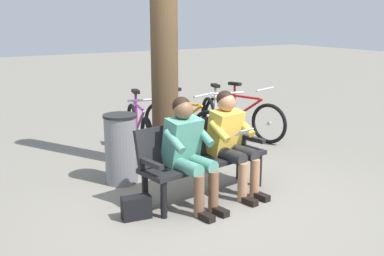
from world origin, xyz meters
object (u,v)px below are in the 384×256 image
object	(u,v)px
handbag	(136,207)
bicycle_purple	(219,121)
bench	(201,153)
bicycle_green	(243,117)
litter_bin	(121,149)
bicycle_red	(139,129)
tree_trunk	(164,27)
bicycle_silver	(183,125)
person_companion	(188,148)
person_reading	(231,138)

from	to	relation	value
handbag	bicycle_purple	size ratio (longest dim) A/B	0.18
bicycle_purple	bench	bearing A→B (deg)	-25.85
handbag	bicycle_green	world-z (taller)	bicycle_green
litter_bin	bicycle_red	world-z (taller)	bicycle_red
tree_trunk	bicycle_red	xyz separation A→B (m)	(-0.03, -0.91, -1.54)
bicycle_green	bicycle_silver	bearing A→B (deg)	-109.88
person_companion	bicycle_purple	xyz separation A→B (m)	(-1.76, -1.99, -0.30)
bench	bicycle_green	xyz separation A→B (m)	(-1.96, -1.78, -0.15)
person_companion	handbag	xyz separation A→B (m)	(0.63, 0.01, -0.54)
bicycle_silver	person_companion	bearing A→B (deg)	-48.59
tree_trunk	person_companion	bearing A→B (deg)	73.17
handbag	bicycle_green	distance (m)	3.52
tree_trunk	bicycle_silver	xyz separation A→B (m)	(-0.75, -0.82, -1.54)
bench	bicycle_silver	xyz separation A→B (m)	(-0.82, -1.83, -0.15)
person_companion	litter_bin	size ratio (longest dim) A/B	1.38
tree_trunk	bicycle_red	world-z (taller)	tree_trunk
person_reading	bicycle_purple	size ratio (longest dim) A/B	0.73
litter_bin	bicycle_purple	size ratio (longest dim) A/B	0.53
person_reading	bicycle_green	world-z (taller)	person_reading
litter_bin	bicycle_red	size ratio (longest dim) A/B	0.52
bench	person_reading	bearing A→B (deg)	152.60
tree_trunk	person_reading	bearing A→B (deg)	103.19
bicycle_silver	bicycle_red	world-z (taller)	same
bicycle_green	person_reading	bearing A→B (deg)	-58.25
person_reading	handbag	xyz separation A→B (m)	(1.26, 0.11, -0.54)
bench	tree_trunk	size ratio (longest dim) A/B	0.44
litter_bin	bicycle_purple	xyz separation A→B (m)	(-2.10, -0.94, -0.08)
bicycle_green	bicycle_purple	size ratio (longest dim) A/B	0.98
handbag	bicycle_green	bearing A→B (deg)	-145.13
bicycle_purple	handbag	bearing A→B (deg)	-36.41
bench	bicycle_silver	world-z (taller)	bicycle_silver
bicycle_purple	bicycle_silver	world-z (taller)	same
person_companion	handbag	bearing A→B (deg)	-7.58
person_companion	bicycle_red	world-z (taller)	person_companion
person_reading	bicycle_red	world-z (taller)	person_reading
person_companion	bicycle_green	bearing A→B (deg)	-147.16
bicycle_red	bicycle_green	bearing A→B (deg)	98.07
tree_trunk	bicycle_green	distance (m)	2.55
litter_bin	bench	bearing A→B (deg)	126.81
handbag	litter_bin	distance (m)	1.15
tree_trunk	bicycle_green	size ratio (longest dim) A/B	2.35
person_companion	bicycle_purple	size ratio (longest dim) A/B	0.73
bicycle_purple	bicycle_silver	distance (m)	0.65
handbag	bicycle_silver	xyz separation A→B (m)	(-1.75, -2.05, 0.24)
person_companion	bicycle_green	xyz separation A→B (m)	(-2.25, -2.00, -0.30)
bicycle_purple	bicycle_green	bearing A→B (deg)	103.83
person_reading	litter_bin	xyz separation A→B (m)	(0.97, -0.96, -0.23)
handbag	tree_trunk	size ratio (longest dim) A/B	0.08
person_companion	litter_bin	distance (m)	1.13
person_companion	bicycle_purple	world-z (taller)	person_companion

